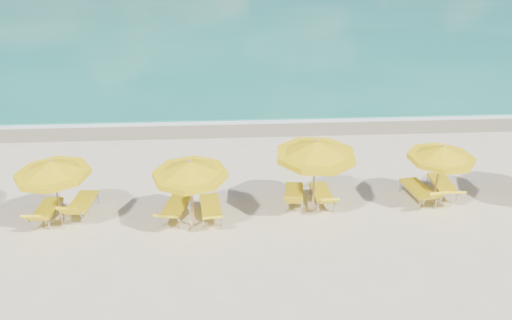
{
  "coord_description": "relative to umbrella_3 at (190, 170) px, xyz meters",
  "views": [
    {
      "loc": [
        -0.84,
        -13.21,
        8.42
      ],
      "look_at": [
        0.0,
        1.5,
        1.2
      ],
      "focal_mm": 35.0,
      "sensor_mm": 36.0,
      "label": 1
    }
  ],
  "objects": [
    {
      "name": "ground_plane",
      "position": [
        2.0,
        0.48,
        -1.91
      ],
      "size": [
        120.0,
        120.0,
        0.0
      ],
      "primitive_type": "plane",
      "color": "beige"
    },
    {
      "name": "wet_sand_band",
      "position": [
        2.0,
        7.88,
        -1.91
      ],
      "size": [
        120.0,
        2.6,
        0.01
      ],
      "primitive_type": "cube",
      "color": "tan",
      "rests_on": "ground"
    },
    {
      "name": "foam_line",
      "position": [
        2.0,
        8.68,
        -1.91
      ],
      "size": [
        120.0,
        1.2,
        0.03
      ],
      "primitive_type": "cube",
      "color": "white",
      "rests_on": "ground"
    },
    {
      "name": "whitecap_near",
      "position": [
        -4.0,
        17.48,
        -1.91
      ],
      "size": [
        14.0,
        0.36,
        0.05
      ],
      "primitive_type": "cube",
      "color": "white",
      "rests_on": "ground"
    },
    {
      "name": "whitecap_far",
      "position": [
        10.0,
        24.48,
        -1.91
      ],
      "size": [
        18.0,
        0.3,
        0.05
      ],
      "primitive_type": "cube",
      "color": "white",
      "rests_on": "ground"
    },
    {
      "name": "umbrella_2",
      "position": [
        -3.98,
        0.35,
        -0.05
      ],
      "size": [
        2.47,
        2.47,
        2.18
      ],
      "rotation": [
        0.0,
        0.0,
        0.16
      ],
      "color": "tan",
      "rests_on": "ground"
    },
    {
      "name": "umbrella_3",
      "position": [
        0.0,
        0.0,
        0.0
      ],
      "size": [
        2.35,
        2.35,
        2.23
      ],
      "rotation": [
        0.0,
        0.0,
        -0.07
      ],
      "color": "tan",
      "rests_on": "ground"
    },
    {
      "name": "umbrella_4",
      "position": [
        3.72,
        0.63,
        0.23
      ],
      "size": [
        3.08,
        3.08,
        2.5
      ],
      "rotation": [
        0.0,
        0.0,
        0.29
      ],
      "color": "tan",
      "rests_on": "ground"
    },
    {
      "name": "umbrella_5",
      "position": [
        7.71,
        0.88,
        -0.12
      ],
      "size": [
        2.55,
        2.55,
        2.1
      ],
      "rotation": [
        0.0,
        0.0,
        -0.27
      ],
      "color": "tan",
      "rests_on": "ground"
    },
    {
      "name": "lounger_2_left",
      "position": [
        -4.49,
        0.58,
        -1.69
      ],
      "size": [
        0.69,
        1.76,
        0.82
      ],
      "rotation": [
        0.0,
        0.0,
        -0.06
      ],
      "color": "#A5A8AD",
      "rests_on": "ground"
    },
    {
      "name": "lounger_2_right",
      "position": [
        -3.51,
        0.86,
        -1.67
      ],
      "size": [
        0.81,
        1.89,
        0.92
      ],
      "rotation": [
        0.0,
        0.0,
        -0.1
      ],
      "color": "#A5A8AD",
      "rests_on": "ground"
    },
    {
      "name": "lounger_3_left",
      "position": [
        -0.55,
        0.55,
        -1.67
      ],
      "size": [
        1.02,
        2.06,
        0.81
      ],
      "rotation": [
        0.0,
        0.0,
        -0.2
      ],
      "color": "#A5A8AD",
      "rests_on": "ground"
    },
    {
      "name": "lounger_3_right",
      "position": [
        0.52,
        0.48,
        -1.68
      ],
      "size": [
        0.79,
        1.93,
        0.73
      ],
      "rotation": [
        0.0,
        0.0,
        0.1
      ],
      "color": "#A5A8AD",
      "rests_on": "ground"
    },
    {
      "name": "lounger_4_left",
      "position": [
        3.18,
        1.12,
        -1.68
      ],
      "size": [
        0.84,
        1.8,
        0.84
      ],
      "rotation": [
        0.0,
        0.0,
        -0.15
      ],
      "color": "#A5A8AD",
      "rests_on": "ground"
    },
    {
      "name": "lounger_4_right",
      "position": [
        4.09,
        1.08,
        -1.69
      ],
      "size": [
        0.67,
        1.78,
        0.8
      ],
      "rotation": [
        0.0,
        0.0,
        0.05
      ],
      "color": "#A5A8AD",
      "rests_on": "ground"
    },
    {
      "name": "lounger_5_left",
      "position": [
        7.28,
        1.1,
        -1.67
      ],
      "size": [
        0.95,
        1.95,
        0.91
      ],
      "rotation": [
        0.0,
        0.0,
        0.17
      ],
      "color": "#A5A8AD",
      "rests_on": "ground"
    },
    {
      "name": "lounger_5_right",
      "position": [
        8.22,
        1.44,
        -1.68
      ],
      "size": [
        0.69,
        1.9,
        0.76
      ],
      "rotation": [
        0.0,
        0.0,
        -0.04
      ],
      "color": "#A5A8AD",
      "rests_on": "ground"
    }
  ]
}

